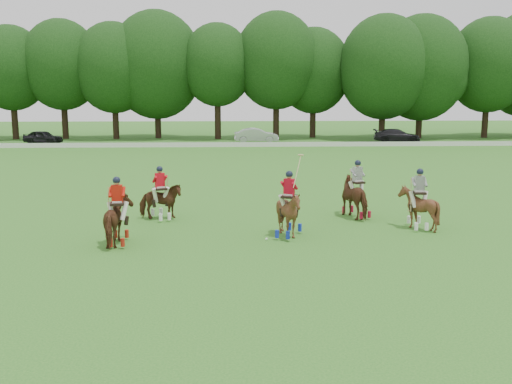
{
  "coord_description": "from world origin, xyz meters",
  "views": [
    {
      "loc": [
        1.19,
        -17.29,
        5.14
      ],
      "look_at": [
        2.21,
        4.2,
        1.4
      ],
      "focal_mm": 40.0,
      "sensor_mm": 36.0,
      "label": 1
    }
  ],
  "objects_px": {
    "polo_red_a": "(118,220)",
    "polo_stripe_b": "(418,207)",
    "car_left": "(43,137)",
    "polo_stripe_a": "(357,196)",
    "polo_red_c": "(289,213)",
    "car_right": "(397,136)",
    "polo_red_b": "(160,201)",
    "polo_ball": "(266,239)",
    "car_mid": "(256,135)"
  },
  "relations": [
    {
      "from": "polo_red_a",
      "to": "polo_stripe_b",
      "type": "bearing_deg",
      "value": 9.25
    },
    {
      "from": "car_left",
      "to": "polo_stripe_a",
      "type": "xyz_separation_m",
      "value": [
        24.47,
        -36.61,
        0.2
      ]
    },
    {
      "from": "polo_red_c",
      "to": "polo_stripe_b",
      "type": "xyz_separation_m",
      "value": [
        5.08,
        1.01,
        -0.04
      ]
    },
    {
      "from": "polo_red_a",
      "to": "polo_stripe_a",
      "type": "distance_m",
      "value": 9.95
    },
    {
      "from": "car_right",
      "to": "polo_red_b",
      "type": "relative_size",
      "value": 2.2
    },
    {
      "from": "polo_red_c",
      "to": "polo_stripe_a",
      "type": "bearing_deg",
      "value": 44.79
    },
    {
      "from": "polo_stripe_b",
      "to": "polo_ball",
      "type": "relative_size",
      "value": 25.82
    },
    {
      "from": "polo_stripe_a",
      "to": "polo_ball",
      "type": "bearing_deg",
      "value": -137.8
    },
    {
      "from": "polo_stripe_a",
      "to": "polo_stripe_b",
      "type": "relative_size",
      "value": 1.04
    },
    {
      "from": "car_left",
      "to": "polo_red_a",
      "type": "relative_size",
      "value": 1.71
    },
    {
      "from": "car_left",
      "to": "car_right",
      "type": "distance_m",
      "value": 36.98
    },
    {
      "from": "polo_red_a",
      "to": "polo_red_b",
      "type": "relative_size",
      "value": 1.06
    },
    {
      "from": "car_right",
      "to": "polo_red_a",
      "type": "height_order",
      "value": "polo_red_a"
    },
    {
      "from": "car_mid",
      "to": "polo_stripe_a",
      "type": "distance_m",
      "value": 36.69
    },
    {
      "from": "car_mid",
      "to": "polo_red_c",
      "type": "relative_size",
      "value": 1.58
    },
    {
      "from": "car_mid",
      "to": "polo_red_c",
      "type": "bearing_deg",
      "value": 179.45
    },
    {
      "from": "car_right",
      "to": "polo_red_a",
      "type": "xyz_separation_m",
      "value": [
        -21.65,
        -40.56,
        0.15
      ]
    },
    {
      "from": "car_right",
      "to": "car_left",
      "type": "bearing_deg",
      "value": 98.26
    },
    {
      "from": "polo_stripe_b",
      "to": "polo_ball",
      "type": "distance_m",
      "value": 6.16
    },
    {
      "from": "car_right",
      "to": "polo_red_c",
      "type": "bearing_deg",
      "value": 166.72
    },
    {
      "from": "polo_red_a",
      "to": "polo_ball",
      "type": "relative_size",
      "value": 26.13
    },
    {
      "from": "car_right",
      "to": "polo_stripe_b",
      "type": "xyz_separation_m",
      "value": [
        -10.62,
        -38.76,
        0.13
      ]
    },
    {
      "from": "car_right",
      "to": "polo_red_b",
      "type": "distance_m",
      "value": 42.11
    },
    {
      "from": "polo_red_c",
      "to": "car_left",
      "type": "bearing_deg",
      "value": 118.16
    },
    {
      "from": "polo_red_b",
      "to": "car_left",
      "type": "bearing_deg",
      "value": 113.98
    },
    {
      "from": "polo_stripe_b",
      "to": "car_mid",
      "type": "bearing_deg",
      "value": 96.37
    },
    {
      "from": "polo_red_c",
      "to": "polo_stripe_b",
      "type": "bearing_deg",
      "value": 11.22
    },
    {
      "from": "polo_red_b",
      "to": "polo_ball",
      "type": "relative_size",
      "value": 24.59
    },
    {
      "from": "polo_red_c",
      "to": "car_mid",
      "type": "bearing_deg",
      "value": 88.91
    },
    {
      "from": "car_mid",
      "to": "car_right",
      "type": "distance_m",
      "value": 14.94
    },
    {
      "from": "car_left",
      "to": "polo_red_b",
      "type": "bearing_deg",
      "value": -140.36
    },
    {
      "from": "car_mid",
      "to": "polo_red_a",
      "type": "height_order",
      "value": "polo_red_a"
    },
    {
      "from": "polo_stripe_a",
      "to": "car_left",
      "type": "bearing_deg",
      "value": 123.76
    },
    {
      "from": "polo_red_a",
      "to": "polo_stripe_b",
      "type": "xyz_separation_m",
      "value": [
        11.03,
        1.8,
        -0.02
      ]
    },
    {
      "from": "car_left",
      "to": "polo_red_b",
      "type": "relative_size",
      "value": 1.81
    },
    {
      "from": "car_left",
      "to": "car_right",
      "type": "bearing_deg",
      "value": -74.34
    },
    {
      "from": "car_left",
      "to": "polo_ball",
      "type": "distance_m",
      "value": 45.15
    },
    {
      "from": "polo_red_c",
      "to": "polo_stripe_b",
      "type": "relative_size",
      "value": 1.27
    },
    {
      "from": "car_mid",
      "to": "polo_stripe_b",
      "type": "relative_size",
      "value": 2.0
    },
    {
      "from": "car_mid",
      "to": "polo_red_a",
      "type": "distance_m",
      "value": 41.11
    },
    {
      "from": "polo_stripe_a",
      "to": "polo_ball",
      "type": "xyz_separation_m",
      "value": [
        -4.02,
        -3.65,
        -0.84
      ]
    },
    {
      "from": "car_left",
      "to": "car_mid",
      "type": "height_order",
      "value": "car_mid"
    },
    {
      "from": "polo_red_a",
      "to": "polo_red_c",
      "type": "height_order",
      "value": "polo_red_c"
    },
    {
      "from": "polo_red_b",
      "to": "polo_red_c",
      "type": "distance_m",
      "value": 5.84
    },
    {
      "from": "polo_red_b",
      "to": "polo_stripe_a",
      "type": "bearing_deg",
      "value": 0.55
    },
    {
      "from": "car_left",
      "to": "polo_red_a",
      "type": "distance_m",
      "value": 43.36
    },
    {
      "from": "car_mid",
      "to": "polo_ball",
      "type": "relative_size",
      "value": 51.58
    },
    {
      "from": "car_mid",
      "to": "polo_stripe_b",
      "type": "bearing_deg",
      "value": -173.1
    },
    {
      "from": "car_mid",
      "to": "car_left",
      "type": "bearing_deg",
      "value": 90.54
    },
    {
      "from": "polo_red_b",
      "to": "polo_ball",
      "type": "bearing_deg",
      "value": -40.87
    }
  ]
}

